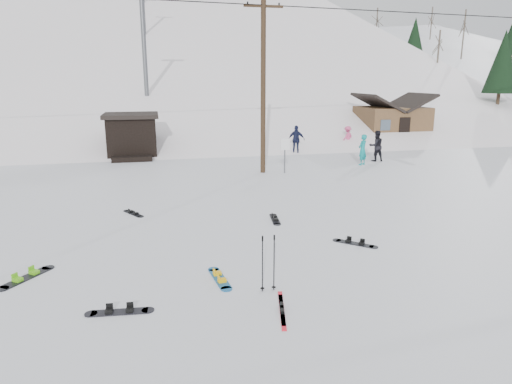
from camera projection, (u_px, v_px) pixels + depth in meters
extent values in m
plane|color=silver|center=(319.00, 291.00, 10.92)|extent=(200.00, 200.00, 0.00)
cube|color=white|center=(183.00, 198.00, 65.88)|extent=(60.00, 85.24, 65.97)
cube|color=silver|center=(438.00, 186.00, 69.02)|extent=(45.66, 93.98, 54.59)
cylinder|color=#3A2819|center=(263.00, 87.00, 23.50)|extent=(0.26, 0.26, 9.00)
cube|color=#3A2819|center=(263.00, 6.00, 22.54)|extent=(2.00, 0.12, 0.12)
cylinder|color=black|center=(263.00, 3.00, 22.51)|extent=(0.08, 0.08, 0.12)
cylinder|color=#595B60|center=(285.00, 156.00, 24.23)|extent=(0.07, 0.07, 1.80)
cube|color=white|center=(285.00, 144.00, 24.03)|extent=(0.50, 0.04, 0.60)
cube|color=black|center=(132.00, 137.00, 29.41)|extent=(3.00, 3.00, 2.50)
cube|color=black|center=(131.00, 115.00, 29.08)|extent=(3.40, 3.40, 0.25)
cube|color=black|center=(132.00, 158.00, 27.98)|extent=(2.40, 1.20, 0.30)
cylinder|color=#595B60|center=(144.00, 48.00, 36.68)|extent=(0.36, 0.36, 8.00)
cylinder|color=#595B60|center=(143.00, 1.00, 54.01)|extent=(0.36, 0.36, 8.00)
cube|color=brown|center=(391.00, 124.00, 36.50)|extent=(5.00, 4.00, 2.70)
cube|color=black|center=(377.00, 103.00, 35.80)|extent=(2.69, 4.40, 1.43)
cube|color=black|center=(408.00, 102.00, 36.37)|extent=(2.69, 4.40, 1.43)
cube|color=black|center=(404.00, 130.00, 34.65)|extent=(0.90, 0.06, 1.90)
cube|color=#175C99|center=(220.00, 279.00, 11.56)|extent=(0.44, 1.26, 0.03)
cylinder|color=#175C99|center=(213.00, 269.00, 12.12)|extent=(0.28, 0.28, 0.03)
cylinder|color=#175C99|center=(227.00, 289.00, 11.00)|extent=(0.28, 0.28, 0.03)
cube|color=#F7B40D|center=(217.00, 273.00, 11.75)|extent=(0.22, 0.18, 0.08)
cube|color=#F7B40D|center=(222.00, 280.00, 11.34)|extent=(0.22, 0.18, 0.08)
cube|color=red|center=(282.00, 311.00, 9.94)|extent=(0.44, 1.55, 0.02)
cube|color=black|center=(282.00, 310.00, 9.93)|extent=(0.14, 0.29, 0.07)
cube|color=red|center=(282.00, 308.00, 10.10)|extent=(0.44, 1.55, 0.02)
cube|color=black|center=(282.00, 306.00, 10.09)|extent=(0.14, 0.29, 0.07)
cylinder|color=black|center=(262.00, 265.00, 10.76)|extent=(0.03, 0.03, 1.36)
cylinder|color=black|center=(262.00, 288.00, 10.91)|extent=(0.10, 0.10, 0.01)
cylinder|color=black|center=(263.00, 238.00, 10.60)|extent=(0.04, 0.04, 0.12)
cylinder|color=black|center=(274.00, 264.00, 10.82)|extent=(0.03, 0.03, 1.36)
cylinder|color=black|center=(274.00, 287.00, 10.97)|extent=(0.10, 0.10, 0.01)
cylinder|color=black|center=(274.00, 237.00, 10.66)|extent=(0.04, 0.04, 0.12)
cube|color=black|center=(120.00, 312.00, 9.92)|extent=(1.23, 0.39, 0.02)
cylinder|color=black|center=(148.00, 310.00, 9.99)|extent=(0.28, 0.28, 0.02)
cylinder|color=black|center=(91.00, 314.00, 9.84)|extent=(0.28, 0.28, 0.02)
cube|color=black|center=(130.00, 309.00, 9.93)|extent=(0.17, 0.21, 0.08)
cube|color=black|center=(109.00, 311.00, 9.88)|extent=(0.17, 0.21, 0.08)
cube|color=black|center=(133.00, 214.00, 17.09)|extent=(0.74, 1.02, 0.02)
cylinder|color=black|center=(127.00, 211.00, 17.46)|extent=(0.24, 0.24, 0.02)
cylinder|color=black|center=(141.00, 217.00, 16.73)|extent=(0.24, 0.24, 0.02)
cube|color=black|center=(131.00, 211.00, 17.21)|extent=(0.21, 0.20, 0.07)
cube|color=black|center=(136.00, 214.00, 16.95)|extent=(0.21, 0.20, 0.07)
cube|color=black|center=(26.00, 278.00, 11.61)|extent=(1.07, 1.29, 0.03)
cylinder|color=black|center=(48.00, 268.00, 12.22)|extent=(0.31, 0.31, 0.03)
cylinder|color=black|center=(2.00, 289.00, 11.00)|extent=(0.31, 0.31, 0.03)
cube|color=#5CBC16|center=(34.00, 272.00, 11.82)|extent=(0.28, 0.27, 0.09)
cube|color=#5CBC16|center=(18.00, 279.00, 11.38)|extent=(0.28, 0.27, 0.09)
cube|color=black|center=(355.00, 244.00, 14.01)|extent=(1.03, 0.99, 0.02)
cylinder|color=black|center=(374.00, 247.00, 13.72)|extent=(0.27, 0.27, 0.02)
cylinder|color=black|center=(337.00, 240.00, 14.29)|extent=(0.27, 0.27, 0.02)
cube|color=black|center=(362.00, 243.00, 13.89)|extent=(0.24, 0.24, 0.08)
cube|color=black|center=(348.00, 241.00, 14.10)|extent=(0.24, 0.24, 0.08)
cube|color=black|center=(275.00, 219.00, 16.40)|extent=(0.40, 1.16, 0.02)
cylinder|color=black|center=(273.00, 215.00, 16.95)|extent=(0.26, 0.26, 0.02)
cylinder|color=black|center=(277.00, 224.00, 15.85)|extent=(0.26, 0.26, 0.02)
cube|color=black|center=(274.00, 216.00, 16.58)|extent=(0.20, 0.16, 0.07)
cube|color=black|center=(276.00, 220.00, 16.19)|extent=(0.20, 0.16, 0.07)
imported|color=#0D8385|center=(363.00, 150.00, 26.49)|extent=(0.78, 0.72, 1.78)
imported|color=black|center=(376.00, 146.00, 27.69)|extent=(0.91, 0.71, 1.86)
imported|color=#CD487B|center=(347.00, 137.00, 32.92)|extent=(1.17, 1.04, 1.58)
imported|color=#171B39|center=(296.00, 140.00, 30.32)|extent=(1.20, 0.81, 1.89)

